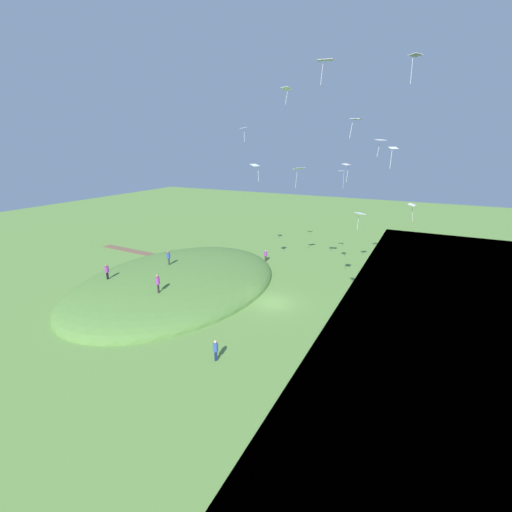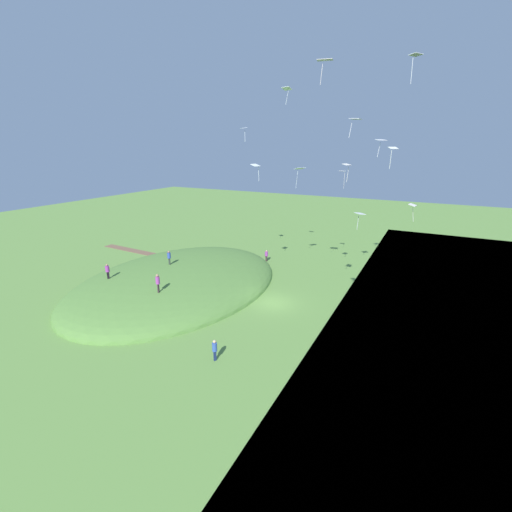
{
  "view_description": "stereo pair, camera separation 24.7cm",
  "coord_description": "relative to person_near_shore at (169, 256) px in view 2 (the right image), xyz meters",
  "views": [
    {
      "loc": [
        -12.92,
        29.48,
        15.08
      ],
      "look_at": [
        1.32,
        1.22,
        5.12
      ],
      "focal_mm": 24.39,
      "sensor_mm": 36.0,
      "label": 1
    },
    {
      "loc": [
        -13.14,
        29.36,
        15.08
      ],
      "look_at": [
        1.32,
        1.22,
        5.12
      ],
      "focal_mm": 24.39,
      "sensor_mm": 36.0,
      "label": 2
    }
  ],
  "objects": [
    {
      "name": "kite_2",
      "position": [
        -6.15,
        -6.7,
        13.74
      ],
      "size": [
        1.07,
        1.06,
        1.53
      ],
      "color": "white"
    },
    {
      "name": "kite_5",
      "position": [
        -17.54,
        1.72,
        17.72
      ],
      "size": [
        1.27,
        1.01,
        1.69
      ],
      "color": "silver"
    },
    {
      "name": "kite_1",
      "position": [
        -20.83,
        0.93,
        6.71
      ],
      "size": [
        1.01,
        1.0,
        1.41
      ],
      "color": "white"
    },
    {
      "name": "kite_9",
      "position": [
        -24.12,
        -8.09,
        6.34
      ],
      "size": [
        0.79,
        1.03,
        1.79
      ],
      "color": "silver"
    },
    {
      "name": "person_walking_path",
      "position": [
        3.58,
        5.53,
        -0.46
      ],
      "size": [
        0.57,
        0.57,
        1.64
      ],
      "rotation": [
        0.0,
        0.0,
        0.99
      ],
      "color": "black",
      "rests_on": "grass_hill"
    },
    {
      "name": "kite_10",
      "position": [
        -16.19,
        -11.71,
        9.02
      ],
      "size": [
        0.83,
        0.65,
        2.04
      ],
      "color": "white"
    },
    {
      "name": "kite_0",
      "position": [
        -12.19,
        -8.36,
        9.44
      ],
      "size": [
        1.3,
        1.39,
        2.26
      ],
      "color": "white"
    },
    {
      "name": "person_on_hilltop",
      "position": [
        -13.12,
        10.55,
        -2.18
      ],
      "size": [
        0.51,
        0.51,
        1.7
      ],
      "rotation": [
        0.0,
        0.0,
        0.97
      ],
      "color": "navy",
      "rests_on": "ground_plane"
    },
    {
      "name": "ground_plane",
      "position": [
        -12.81,
        -0.48,
        -3.26
      ],
      "size": [
        160.0,
        160.0,
        0.0
      ],
      "primitive_type": "plane",
      "color": "#618C3F"
    },
    {
      "name": "kite_12",
      "position": [
        -20.59,
        4.09,
        13.53
      ],
      "size": [
        0.72,
        1.0,
        1.23
      ],
      "color": "silver"
    },
    {
      "name": "kite_8",
      "position": [
        -21.03,
        -4.73,
        12.32
      ],
      "size": [
        1.04,
        1.06,
        1.52
      ],
      "color": "white"
    },
    {
      "name": "kite_3",
      "position": [
        -23.14,
        -3.12,
        18.39
      ],
      "size": [
        1.07,
        1.18,
        2.1
      ],
      "color": "white"
    },
    {
      "name": "kite_7",
      "position": [
        -22.85,
        1.83,
        11.61
      ],
      "size": [
        0.74,
        0.71,
        1.49
      ],
      "color": "silver"
    },
    {
      "name": "person_near_shore",
      "position": [
        0.0,
        0.0,
        0.0
      ],
      "size": [
        0.44,
        0.44,
        1.63
      ],
      "rotation": [
        0.0,
        0.0,
        2.94
      ],
      "color": "#323C34",
      "rests_on": "grass_hill"
    },
    {
      "name": "kite_11",
      "position": [
        -18.11,
        -5.16,
        10.12
      ],
      "size": [
        0.81,
        0.96,
        1.76
      ],
      "color": "silver"
    },
    {
      "name": "dirt_path",
      "position": [
        11.61,
        -7.46,
        -3.24
      ],
      "size": [
        16.09,
        2.27,
        0.04
      ],
      "primitive_type": "cube",
      "rotation": [
        0.0,
        0.0,
        -0.05
      ],
      "color": "brown",
      "rests_on": "ground_plane"
    },
    {
      "name": "person_with_child",
      "position": [
        -6.42,
        -12.24,
        -2.27
      ],
      "size": [
        0.45,
        0.45,
        1.6
      ],
      "rotation": [
        0.0,
        0.0,
        3.08
      ],
      "color": "#382F2C",
      "rests_on": "ground_plane"
    },
    {
      "name": "kite_6",
      "position": [
        -10.77,
        -7.62,
        17.5
      ],
      "size": [
        1.1,
        0.87,
        1.7
      ],
      "color": "white"
    },
    {
      "name": "kite_4",
      "position": [
        -8.98,
        -4.05,
        9.93
      ],
      "size": [
        0.81,
        1.08,
        1.77
      ],
      "color": "white"
    },
    {
      "name": "grass_hill",
      "position": [
        -0.88,
        -0.27,
        -3.26
      ],
      "size": [
        20.16,
        27.99,
        4.49
      ],
      "primitive_type": "ellipsoid",
      "color": "#55823A",
      "rests_on": "ground_plane"
    },
    {
      "name": "person_watching_kites",
      "position": [
        -3.83,
        6.08,
        -0.2
      ],
      "size": [
        0.48,
        0.48,
        1.85
      ],
      "rotation": [
        0.0,
        0.0,
        5.0
      ],
      "color": "#38292F",
      "rests_on": "grass_hill"
    }
  ]
}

